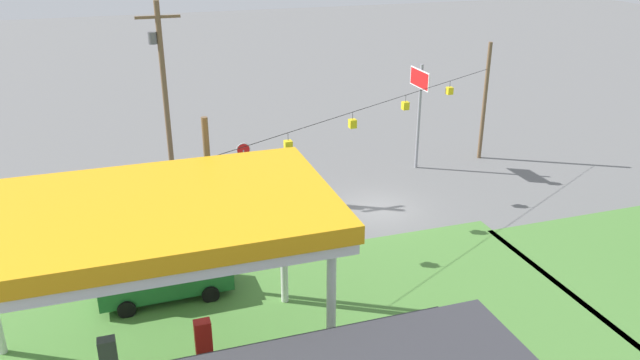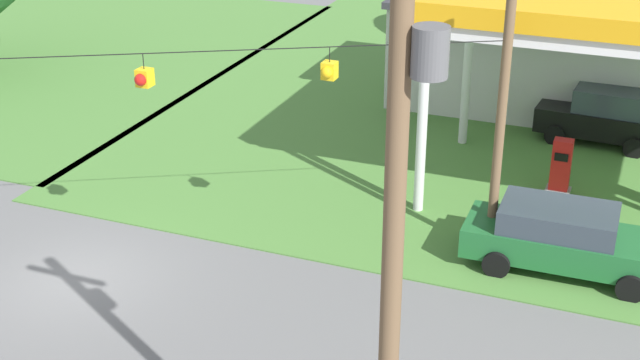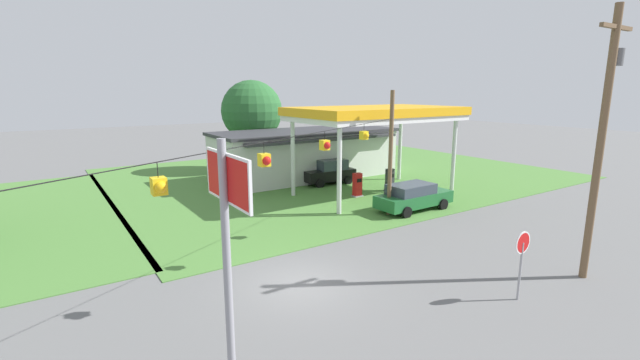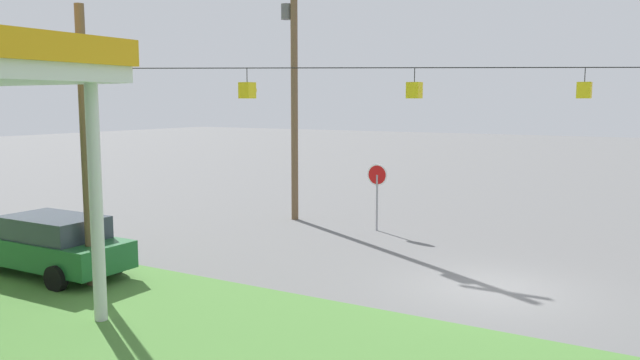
{
  "view_description": "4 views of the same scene",
  "coord_description": "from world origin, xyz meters",
  "px_view_note": "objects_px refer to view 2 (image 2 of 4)",
  "views": [
    {
      "loc": [
        11.9,
        26.64,
        13.61
      ],
      "look_at": [
        3.64,
        1.72,
        2.76
      ],
      "focal_mm": 35.0,
      "sensor_mm": 36.0,
      "label": 1
    },
    {
      "loc": [
        12.41,
        -15.16,
        11.24
      ],
      "look_at": [
        4.85,
        3.93,
        1.81
      ],
      "focal_mm": 50.0,
      "sensor_mm": 36.0,
      "label": 2
    },
    {
      "loc": [
        -7.63,
        -12.91,
        7.2
      ],
      "look_at": [
        3.07,
        3.22,
        3.11
      ],
      "focal_mm": 24.0,
      "sensor_mm": 36.0,
      "label": 3
    },
    {
      "loc": [
        -4.09,
        15.57,
        4.75
      ],
      "look_at": [
        4.24,
        1.48,
        2.72
      ],
      "focal_mm": 35.0,
      "sensor_mm": 36.0,
      "label": 4
    }
  ],
  "objects_px": {
    "gas_station_canopy": "(639,10)",
    "gas_station_store": "(611,59)",
    "utility_pole_main": "(396,253)",
    "car_at_pumps_rear": "(604,115)",
    "fuel_pump_near": "(561,168)",
    "car_at_pumps_front": "(565,238)"
  },
  "relations": [
    {
      "from": "gas_station_canopy",
      "to": "gas_station_store",
      "type": "height_order",
      "value": "gas_station_canopy"
    },
    {
      "from": "gas_station_store",
      "to": "utility_pole_main",
      "type": "height_order",
      "value": "utility_pole_main"
    },
    {
      "from": "gas_station_store",
      "to": "car_at_pumps_rear",
      "type": "xyz_separation_m",
      "value": [
        0.18,
        -3.06,
        -1.03
      ]
    },
    {
      "from": "gas_station_canopy",
      "to": "fuel_pump_near",
      "type": "distance_m",
      "value": 4.99
    },
    {
      "from": "car_at_pumps_rear",
      "to": "utility_pole_main",
      "type": "bearing_deg",
      "value": 90.47
    },
    {
      "from": "fuel_pump_near",
      "to": "utility_pole_main",
      "type": "bearing_deg",
      "value": -92.13
    },
    {
      "from": "gas_station_store",
      "to": "car_at_pumps_front",
      "type": "height_order",
      "value": "gas_station_store"
    },
    {
      "from": "gas_station_store",
      "to": "car_at_pumps_front",
      "type": "bearing_deg",
      "value": -89.33
    },
    {
      "from": "fuel_pump_near",
      "to": "car_at_pumps_front",
      "type": "relative_size",
      "value": 0.33
    },
    {
      "from": "utility_pole_main",
      "to": "car_at_pumps_front",
      "type": "bearing_deg",
      "value": 83.04
    },
    {
      "from": "gas_station_canopy",
      "to": "car_at_pumps_front",
      "type": "height_order",
      "value": "gas_station_canopy"
    },
    {
      "from": "car_at_pumps_front",
      "to": "car_at_pumps_rear",
      "type": "relative_size",
      "value": 1.21
    },
    {
      "from": "car_at_pumps_rear",
      "to": "gas_station_store",
      "type": "bearing_deg",
      "value": -82.29
    },
    {
      "from": "gas_station_store",
      "to": "fuel_pump_near",
      "type": "relative_size",
      "value": 9.25
    },
    {
      "from": "gas_station_canopy",
      "to": "fuel_pump_near",
      "type": "bearing_deg",
      "value": -179.94
    },
    {
      "from": "gas_station_canopy",
      "to": "utility_pole_main",
      "type": "height_order",
      "value": "utility_pole_main"
    },
    {
      "from": "gas_station_canopy",
      "to": "car_at_pumps_rear",
      "type": "distance_m",
      "value": 6.46
    },
    {
      "from": "car_at_pumps_front",
      "to": "utility_pole_main",
      "type": "bearing_deg",
      "value": -97.74
    },
    {
      "from": "gas_station_canopy",
      "to": "car_at_pumps_front",
      "type": "bearing_deg",
      "value": -99.67
    },
    {
      "from": "gas_station_canopy",
      "to": "car_at_pumps_rear",
      "type": "relative_size",
      "value": 2.73
    },
    {
      "from": "gas_station_store",
      "to": "utility_pole_main",
      "type": "xyz_separation_m",
      "value": [
        -1.14,
        -22.53,
        3.66
      ]
    },
    {
      "from": "car_at_pumps_rear",
      "to": "utility_pole_main",
      "type": "distance_m",
      "value": 20.07
    }
  ]
}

